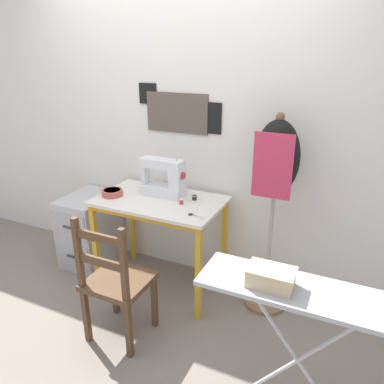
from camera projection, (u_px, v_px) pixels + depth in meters
The scene contains 13 objects.
ground_plane at pixel (143, 304), 2.93m from camera, with size 14.00×14.00×0.00m, color gray.
wall_back at pixel (180, 127), 3.04m from camera, with size 10.00×0.07×2.55m.
sewing_table at pixel (159, 212), 2.93m from camera, with size 0.99×0.60×0.78m.
sewing_machine at pixel (165, 179), 2.93m from camera, with size 0.36×0.15×0.32m.
fabric_bowl at pixel (112, 192), 2.97m from camera, with size 0.16×0.16×0.05m.
scissors at pixel (194, 215), 2.62m from camera, with size 0.14×0.06×0.01m.
thread_spool_near_machine at pixel (181, 202), 2.81m from camera, with size 0.04×0.04×0.04m.
thread_spool_mid_table at pixel (194, 198), 2.89m from camera, with size 0.04×0.04×0.04m.
wooden_chair at pixel (116, 282), 2.46m from camera, with size 0.40×0.38×0.93m.
filing_cabinet at pixel (91, 229), 3.44m from camera, with size 0.38×0.55×0.64m.
dress_form at pixel (276, 172), 2.55m from camera, with size 0.32×0.32×1.49m.
ironing_board at pixel (305, 300), 1.76m from camera, with size 1.03×0.31×0.83m.
storage_box at pixel (271, 277), 1.76m from camera, with size 0.23×0.14×0.09m.
Camera 1 is at (1.37, -2.03, 1.88)m, focal length 35.00 mm.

